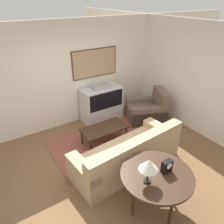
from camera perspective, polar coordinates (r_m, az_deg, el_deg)
ground_plane at (r=4.72m, az=-0.62°, el=-13.92°), size 12.00×12.00×0.00m
wall_back at (r=5.71m, az=-12.19°, el=9.18°), size 12.00×0.10×2.70m
wall_right at (r=5.67m, az=22.59°, el=7.42°), size 0.06×12.00×2.70m
area_rug at (r=5.36m, az=-2.28°, el=-7.84°), size 2.46×1.64×0.01m
tv at (r=6.08m, az=-2.73°, el=2.20°), size 1.10×0.55×1.05m
couch at (r=4.53m, az=4.23°, el=-11.21°), size 2.35×1.06×0.84m
armchair at (r=6.23m, az=9.19°, el=0.31°), size 1.22×1.13×0.88m
coffee_table at (r=5.18m, az=-2.05°, el=-4.51°), size 1.07×0.55×0.40m
console_table at (r=3.62m, az=11.63°, el=-16.30°), size 1.14×1.14×0.73m
table_lamp at (r=3.22m, az=9.56°, el=-13.54°), size 0.28×0.28×0.41m
mantel_clock at (r=3.58m, az=14.14°, el=-13.57°), size 0.17×0.10×0.20m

